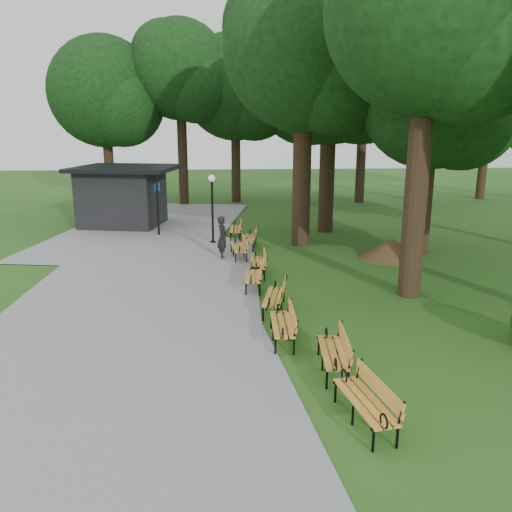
{
  "coord_description": "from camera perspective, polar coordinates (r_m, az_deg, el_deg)",
  "views": [
    {
      "loc": [
        -1.23,
        -13.28,
        5.32
      ],
      "look_at": [
        -0.1,
        3.15,
        1.1
      ],
      "focal_mm": 36.24,
      "sensor_mm": 36.0,
      "label": 1
    }
  ],
  "objects": [
    {
      "name": "dirt_mound",
      "position": [
        21.68,
        14.69,
        0.82
      ],
      "size": [
        2.24,
        2.24,
        0.83
      ],
      "primitive_type": "cone",
      "color": "#47301C",
      "rests_on": "ground"
    },
    {
      "name": "path",
      "position": [
        17.34,
        -12.96,
        -3.77
      ],
      "size": [
        12.0,
        38.0,
        0.06
      ],
      "primitive_type": "cube",
      "color": "gray",
      "rests_on": "ground"
    },
    {
      "name": "lawn_tree_2",
      "position": [
        23.12,
        5.36,
        21.65
      ],
      "size": [
        6.8,
        6.8,
        11.74
      ],
      "color": "black",
      "rests_on": "ground"
    },
    {
      "name": "bench_2",
      "position": [
        13.08,
        2.88,
        -7.55
      ],
      "size": [
        0.71,
        1.92,
        0.88
      ],
      "primitive_type": null,
      "rotation": [
        0.0,
        0.0,
        -1.61
      ],
      "color": "orange",
      "rests_on": "ground"
    },
    {
      "name": "bench_7",
      "position": [
        22.66,
        -0.73,
        1.93
      ],
      "size": [
        0.92,
        1.97,
        0.88
      ],
      "primitive_type": null,
      "rotation": [
        0.0,
        0.0,
        -1.72
      ],
      "color": "orange",
      "rests_on": "ground"
    },
    {
      "name": "lawn_tree_4",
      "position": [
        26.26,
        8.24,
        20.41
      ],
      "size": [
        7.73,
        7.73,
        12.05
      ],
      "color": "black",
      "rests_on": "ground"
    },
    {
      "name": "kiosk",
      "position": [
        28.5,
        -14.55,
        6.4
      ],
      "size": [
        5.86,
        5.34,
        3.19
      ],
      "primitive_type": null,
      "rotation": [
        0.0,
        0.0,
        -0.2
      ],
      "color": "black",
      "rests_on": "ground"
    },
    {
      "name": "person",
      "position": [
        20.86,
        -3.71,
        2.03
      ],
      "size": [
        0.48,
        0.68,
        1.74
      ],
      "primitive_type": "imported",
      "rotation": [
        0.0,
        0.0,
        1.68
      ],
      "color": "black",
      "rests_on": "ground"
    },
    {
      "name": "bench_5",
      "position": [
        18.68,
        0.18,
        -0.77
      ],
      "size": [
        0.73,
        1.93,
        0.88
      ],
      "primitive_type": null,
      "rotation": [
        0.0,
        0.0,
        -1.62
      ],
      "color": "orange",
      "rests_on": "ground"
    },
    {
      "name": "lamp_post",
      "position": [
        23.4,
        -4.87,
        6.8
      ],
      "size": [
        0.32,
        0.32,
        3.14
      ],
      "color": "black",
      "rests_on": "ground"
    },
    {
      "name": "ground",
      "position": [
        14.36,
        1.27,
        -7.37
      ],
      "size": [
        100.0,
        100.0,
        0.0
      ],
      "primitive_type": "plane",
      "color": "#225217",
      "rests_on": "ground"
    },
    {
      "name": "bench_0",
      "position": [
        9.91,
        11.9,
        -15.46
      ],
      "size": [
        0.96,
        1.98,
        0.88
      ],
      "primitive_type": null,
      "rotation": [
        0.0,
        0.0,
        -1.4
      ],
      "color": "orange",
      "rests_on": "ground"
    },
    {
      "name": "tree_backdrop",
      "position": [
        36.58,
        8.65,
        18.52
      ],
      "size": [
        37.65,
        9.11,
        16.13
      ],
      "primitive_type": null,
      "color": "black",
      "rests_on": "ground"
    },
    {
      "name": "lawn_tree_1",
      "position": [
        22.45,
        18.99,
        16.34
      ],
      "size": [
        5.79,
        5.79,
        9.31
      ],
      "color": "black",
      "rests_on": "ground"
    },
    {
      "name": "bench_8",
      "position": [
        24.81,
        -2.26,
        3.01
      ],
      "size": [
        0.74,
        1.93,
        0.88
      ],
      "primitive_type": null,
      "rotation": [
        0.0,
        0.0,
        -1.63
      ],
      "color": "orange",
      "rests_on": "ground"
    },
    {
      "name": "bench_6",
      "position": [
        21.02,
        -1.93,
        0.93
      ],
      "size": [
        0.78,
        1.94,
        0.88
      ],
      "primitive_type": null,
      "rotation": [
        0.0,
        0.0,
        -1.5
      ],
      "color": "orange",
      "rests_on": "ground"
    },
    {
      "name": "lawn_tree_0",
      "position": [
        16.74,
        18.66,
        24.27
      ],
      "size": [
        5.99,
        5.99,
        11.47
      ],
      "color": "black",
      "rests_on": "ground"
    },
    {
      "name": "bench_1",
      "position": [
        11.69,
        8.47,
        -10.47
      ],
      "size": [
        0.8,
        1.95,
        0.88
      ],
      "primitive_type": null,
      "rotation": [
        0.0,
        0.0,
        -1.66
      ],
      "color": "orange",
      "rests_on": "ground"
    },
    {
      "name": "bench_4",
      "position": [
        17.17,
        -0.34,
        -2.14
      ],
      "size": [
        0.77,
        1.94,
        0.88
      ],
      "primitive_type": null,
      "rotation": [
        0.0,
        0.0,
        -1.64
      ],
      "color": "orange",
      "rests_on": "ground"
    },
    {
      "name": "bench_3",
      "position": [
        15.07,
        2.0,
        -4.53
      ],
      "size": [
        1.02,
        1.99,
        0.88
      ],
      "primitive_type": null,
      "rotation": [
        0.0,
        0.0,
        -1.78
      ],
      "color": "orange",
      "rests_on": "ground"
    }
  ]
}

